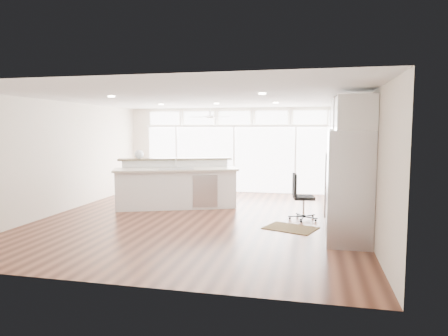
# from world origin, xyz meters

# --- Properties ---
(floor) EXTENTS (7.00, 8.00, 0.02)m
(floor) POSITION_xyz_m (0.00, 0.00, -0.01)
(floor) COLOR #421F14
(floor) RESTS_ON ground
(ceiling) EXTENTS (7.00, 8.00, 0.02)m
(ceiling) POSITION_xyz_m (0.00, 0.00, 2.70)
(ceiling) COLOR silver
(ceiling) RESTS_ON wall_back
(wall_back) EXTENTS (7.00, 0.04, 2.70)m
(wall_back) POSITION_xyz_m (0.00, 4.00, 1.35)
(wall_back) COLOR silver
(wall_back) RESTS_ON floor
(wall_front) EXTENTS (7.00, 0.04, 2.70)m
(wall_front) POSITION_xyz_m (0.00, -4.00, 1.35)
(wall_front) COLOR silver
(wall_front) RESTS_ON floor
(wall_left) EXTENTS (0.04, 8.00, 2.70)m
(wall_left) POSITION_xyz_m (-3.50, 0.00, 1.35)
(wall_left) COLOR silver
(wall_left) RESTS_ON floor
(wall_right) EXTENTS (0.04, 8.00, 2.70)m
(wall_right) POSITION_xyz_m (3.50, 0.00, 1.35)
(wall_right) COLOR silver
(wall_right) RESTS_ON floor
(glass_wall) EXTENTS (5.80, 0.06, 2.08)m
(glass_wall) POSITION_xyz_m (0.00, 3.94, 1.05)
(glass_wall) COLOR silver
(glass_wall) RESTS_ON wall_back
(transom_row) EXTENTS (5.90, 0.06, 0.40)m
(transom_row) POSITION_xyz_m (0.00, 3.94, 2.38)
(transom_row) COLOR silver
(transom_row) RESTS_ON wall_back
(desk_window) EXTENTS (0.04, 0.85, 0.85)m
(desk_window) POSITION_xyz_m (3.46, 0.30, 1.55)
(desk_window) COLOR white
(desk_window) RESTS_ON wall_right
(ceiling_fan) EXTENTS (1.16, 1.16, 0.32)m
(ceiling_fan) POSITION_xyz_m (-0.50, 2.80, 2.48)
(ceiling_fan) COLOR white
(ceiling_fan) RESTS_ON ceiling
(recessed_lights) EXTENTS (3.40, 3.00, 0.02)m
(recessed_lights) POSITION_xyz_m (0.00, 0.20, 2.68)
(recessed_lights) COLOR beige
(recessed_lights) RESTS_ON ceiling
(oven_cabinet) EXTENTS (0.64, 1.20, 2.50)m
(oven_cabinet) POSITION_xyz_m (3.17, 1.80, 1.25)
(oven_cabinet) COLOR white
(oven_cabinet) RESTS_ON floor
(desk_nook) EXTENTS (0.72, 1.30, 0.76)m
(desk_nook) POSITION_xyz_m (3.13, 0.30, 0.38)
(desk_nook) COLOR white
(desk_nook) RESTS_ON floor
(upper_cabinets) EXTENTS (0.64, 1.30, 0.64)m
(upper_cabinets) POSITION_xyz_m (3.17, 0.30, 2.35)
(upper_cabinets) COLOR white
(upper_cabinets) RESTS_ON wall_right
(refrigerator) EXTENTS (0.76, 0.90, 2.00)m
(refrigerator) POSITION_xyz_m (3.11, -1.35, 1.00)
(refrigerator) COLOR #B3B3B8
(refrigerator) RESTS_ON floor
(fridge_cabinet) EXTENTS (0.64, 0.90, 0.60)m
(fridge_cabinet) POSITION_xyz_m (3.17, -1.35, 2.30)
(fridge_cabinet) COLOR white
(fridge_cabinet) RESTS_ON wall_right
(framed_photos) EXTENTS (0.06, 0.22, 0.80)m
(framed_photos) POSITION_xyz_m (3.46, 0.92, 1.40)
(framed_photos) COLOR black
(framed_photos) RESTS_ON wall_right
(kitchen_island) EXTENTS (3.36, 2.24, 1.25)m
(kitchen_island) POSITION_xyz_m (-0.96, 1.07, 0.62)
(kitchen_island) COLOR white
(kitchen_island) RESTS_ON floor
(rug) EXTENTS (1.20, 1.03, 0.01)m
(rug) POSITION_xyz_m (2.06, -0.49, 0.01)
(rug) COLOR #362511
(rug) RESTS_ON floor
(office_chair) EXTENTS (0.62, 0.58, 1.03)m
(office_chair) POSITION_xyz_m (2.29, 0.36, 0.52)
(office_chair) COLOR black
(office_chair) RESTS_ON floor
(fishbowl) EXTENTS (0.30, 0.30, 0.23)m
(fishbowl) POSITION_xyz_m (-1.99, 1.10, 1.36)
(fishbowl) COLOR white
(fishbowl) RESTS_ON kitchen_island
(monitor) EXTENTS (0.13, 0.53, 0.44)m
(monitor) POSITION_xyz_m (3.05, 0.30, 0.98)
(monitor) COLOR black
(monitor) RESTS_ON desk_nook
(keyboard) EXTENTS (0.16, 0.31, 0.01)m
(keyboard) POSITION_xyz_m (2.88, 0.30, 0.77)
(keyboard) COLOR silver
(keyboard) RESTS_ON desk_nook
(potted_plant) EXTENTS (0.28, 0.31, 0.22)m
(potted_plant) POSITION_xyz_m (3.17, 1.80, 2.61)
(potted_plant) COLOR #2F5D27
(potted_plant) RESTS_ON oven_cabinet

